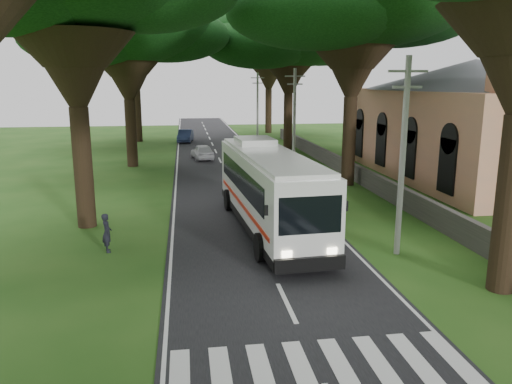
{
  "coord_description": "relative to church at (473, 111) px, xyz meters",
  "views": [
    {
      "loc": [
        -3.1,
        -12.69,
        7.03
      ],
      "look_at": [
        -0.02,
        8.75,
        2.2
      ],
      "focal_mm": 35.0,
      "sensor_mm": 36.0,
      "label": 1
    }
  ],
  "objects": [
    {
      "name": "ground",
      "position": [
        -17.86,
        -21.55,
        -4.91
      ],
      "size": [
        140.0,
        140.0,
        0.0
      ],
      "primitive_type": "plane",
      "color": "#224D16",
      "rests_on": "ground"
    },
    {
      "name": "crosswalk",
      "position": [
        -17.86,
        -23.55,
        -4.91
      ],
      "size": [
        8.0,
        3.0,
        0.01
      ],
      "primitive_type": "cube",
      "color": "silver",
      "rests_on": "ground"
    },
    {
      "name": "coach_bus",
      "position": [
        -17.07,
        -11.25,
        -2.88
      ],
      "size": [
        3.64,
        12.93,
        3.77
      ],
      "rotation": [
        0.0,
        0.0,
        0.07
      ],
      "color": "silver",
      "rests_on": "ground"
    },
    {
      "name": "tree_r_midb",
      "position": [
        -10.36,
        16.45,
        6.67
      ],
      "size": [
        16.04,
        16.04,
        15.06
      ],
      "color": "black",
      "rests_on": "ground"
    },
    {
      "name": "property_wall",
      "position": [
        -8.86,
        2.45,
        -4.31
      ],
      "size": [
        0.35,
        50.0,
        1.2
      ],
      "primitive_type": "cube",
      "color": "#383533",
      "rests_on": "ground"
    },
    {
      "name": "pedestrian",
      "position": [
        -24.31,
        -13.58,
        -4.08
      ],
      "size": [
        0.54,
        0.69,
        1.66
      ],
      "primitive_type": "imported",
      "rotation": [
        0.0,
        0.0,
        1.84
      ],
      "color": "black",
      "rests_on": "ground"
    },
    {
      "name": "pole_far",
      "position": [
        -12.36,
        24.45,
        -0.73
      ],
      "size": [
        1.6,
        0.24,
        8.0
      ],
      "color": "gray",
      "rests_on": "ground"
    },
    {
      "name": "tree_l_far",
      "position": [
        -26.36,
        26.45,
        7.17
      ],
      "size": [
        15.62,
        15.62,
        15.49
      ],
      "color": "black",
      "rests_on": "ground"
    },
    {
      "name": "tree_l_midb",
      "position": [
        -25.36,
        8.45,
        6.29
      ],
      "size": [
        14.11,
        14.11,
        14.32
      ],
      "color": "black",
      "rests_on": "ground"
    },
    {
      "name": "road",
      "position": [
        -17.86,
        3.45,
        -4.9
      ],
      "size": [
        8.0,
        120.0,
        0.04
      ],
      "primitive_type": "cube",
      "color": "black",
      "rests_on": "ground"
    },
    {
      "name": "tree_r_far",
      "position": [
        -9.36,
        34.45,
        7.15
      ],
      "size": [
        12.71,
        12.71,
        14.97
      ],
      "color": "black",
      "rests_on": "ground"
    },
    {
      "name": "pole_mid",
      "position": [
        -12.36,
        4.45,
        -0.73
      ],
      "size": [
        1.6,
        0.24,
        8.0
      ],
      "color": "gray",
      "rests_on": "ground"
    },
    {
      "name": "pole_near",
      "position": [
        -12.36,
        -15.55,
        -0.73
      ],
      "size": [
        1.6,
        0.24,
        8.0
      ],
      "color": "gray",
      "rests_on": "ground"
    },
    {
      "name": "church",
      "position": [
        0.0,
        0.0,
        0.0
      ],
      "size": [
        14.0,
        24.0,
        11.6
      ],
      "color": "#E69570",
      "rests_on": "ground"
    },
    {
      "name": "distant_car_b",
      "position": [
        -20.86,
        25.01,
        -4.16
      ],
      "size": [
        2.02,
        4.51,
        1.44
      ],
      "primitive_type": "imported",
      "rotation": [
        0.0,
        0.0,
        -0.12
      ],
      "color": "navy",
      "rests_on": "road"
    },
    {
      "name": "distant_car_a",
      "position": [
        -19.4,
        11.24,
        -4.18
      ],
      "size": [
        2.23,
        4.31,
        1.4
      ],
      "primitive_type": "imported",
      "rotation": [
        0.0,
        0.0,
        3.29
      ],
      "color": "#B1B2B6",
      "rests_on": "road"
    }
  ]
}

